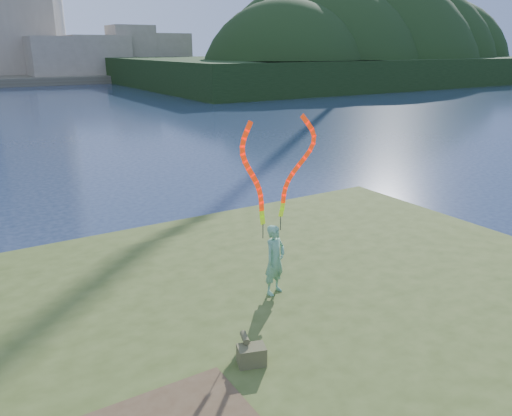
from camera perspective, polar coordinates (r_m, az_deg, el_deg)
ground at (r=10.13m, az=-5.85°, el=-15.60°), size 320.00×320.00×0.00m
grassy_knoll at (r=8.31m, az=1.55°, el=-21.18°), size 20.00×18.00×0.80m
wooded_hill at (r=92.68m, az=11.72°, el=14.17°), size 78.00×50.00×63.00m
woman_with_ribbons at (r=9.78m, az=2.08°, el=-1.96°), size 1.87×0.70×3.86m
canvas_bag at (r=8.18m, az=-0.57°, el=-16.34°), size 0.50×0.57×0.42m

